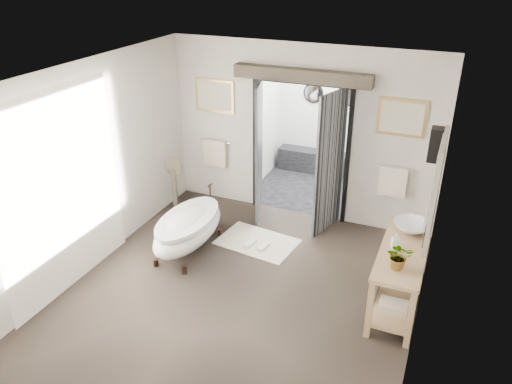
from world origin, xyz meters
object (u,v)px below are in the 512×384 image
at_px(vanity, 398,272).
at_px(basin, 411,228).
at_px(clawfoot_tub, 188,228).
at_px(rug, 257,242).

bearing_deg(vanity, basin, 83.60).
bearing_deg(basin, vanity, -88.59).
xyz_separation_m(clawfoot_tub, vanity, (3.10, -0.11, 0.12)).
height_order(clawfoot_tub, rug, clawfoot_tub).
distance_m(clawfoot_tub, basin, 3.21).
distance_m(vanity, rug, 2.39).
bearing_deg(clawfoot_tub, rug, 34.50).
bearing_deg(rug, clawfoot_tub, -145.50).
bearing_deg(clawfoot_tub, basin, 5.79).
bearing_deg(rug, vanity, -17.81).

